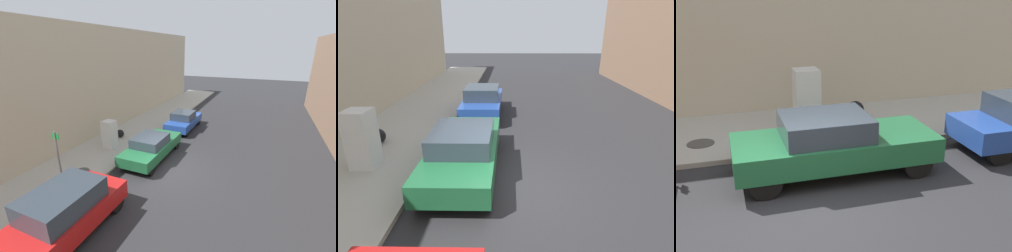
# 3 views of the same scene
# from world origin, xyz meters

# --- Properties ---
(ground_plane) EXTENTS (80.00, 80.00, 0.00)m
(ground_plane) POSITION_xyz_m (0.00, 0.00, 0.00)
(ground_plane) COLOR #28282B
(sidewalk_slab) EXTENTS (3.76, 44.00, 0.13)m
(sidewalk_slab) POSITION_xyz_m (-4.43, 0.00, 0.06)
(sidewalk_slab) COLOR #B2ADA0
(sidewalk_slab) RESTS_ON ground
(discarded_refrigerator) EXTENTS (0.69, 0.70, 1.71)m
(discarded_refrigerator) POSITION_xyz_m (-4.29, 0.87, 0.98)
(discarded_refrigerator) COLOR white
(discarded_refrigerator) RESTS_ON sidewalk_slab
(manhole_cover) EXTENTS (0.70, 0.70, 0.02)m
(manhole_cover) POSITION_xyz_m (-3.80, -2.09, 0.14)
(manhole_cover) COLOR #47443F
(manhole_cover) RESTS_ON sidewalk_slab
(trash_bag) EXTENTS (0.53, 0.53, 0.53)m
(trash_bag) POSITION_xyz_m (-4.71, 2.48, 0.40)
(trash_bag) COLOR black
(trash_bag) RESTS_ON sidewalk_slab
(parked_sedan_green) EXTENTS (1.82, 4.54, 1.39)m
(parked_sedan_green) POSITION_xyz_m (-1.38, 0.83, 0.72)
(parked_sedan_green) COLOR #1E6038
(parked_sedan_green) RESTS_ON ground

